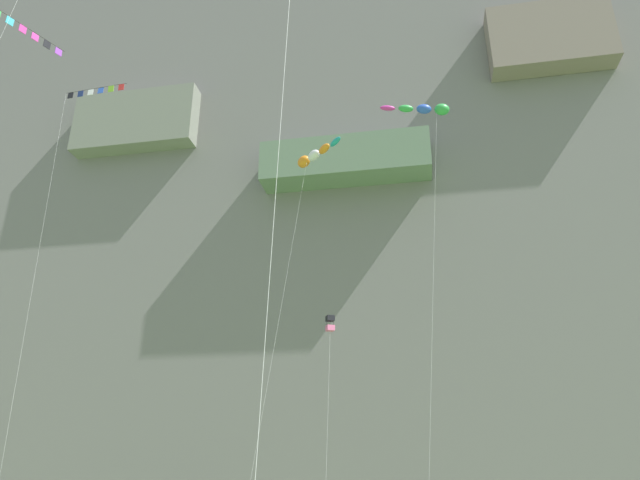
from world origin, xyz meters
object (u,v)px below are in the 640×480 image
(kite_windsock_upper_right, at_px, (425,109))
(kite_box_mid_center, at_px, (330,324))
(kite_banner_mid_right, at_px, (92,103))
(kite_windsock_far_right, at_px, (313,156))
(kite_banner_low_center, at_px, (17,54))

(kite_windsock_upper_right, height_order, kite_box_mid_center, kite_windsock_upper_right)
(kite_windsock_upper_right, bearing_deg, kite_banner_mid_right, -173.71)
(kite_banner_mid_right, bearing_deg, kite_windsock_far_right, 8.61)
(kite_box_mid_center, bearing_deg, kite_banner_mid_right, -168.89)
(kite_banner_low_center, relative_size, kite_banner_mid_right, 0.73)
(kite_banner_mid_right, bearing_deg, kite_banner_low_center, -66.50)
(kite_windsock_upper_right, height_order, kite_banner_mid_right, kite_banner_mid_right)
(kite_windsock_upper_right, relative_size, kite_box_mid_center, 2.34)
(kite_windsock_far_right, xyz_separation_m, kite_box_mid_center, (1.20, 1.11, -14.17))
(kite_windsock_upper_right, height_order, kite_windsock_far_right, kite_windsock_upper_right)
(kite_box_mid_center, xyz_separation_m, kite_banner_low_center, (-13.51, -20.61, 10.48))
(kite_box_mid_center, relative_size, kite_banner_low_center, 0.53)
(kite_windsock_far_right, height_order, kite_banner_mid_right, kite_banner_mid_right)
(kite_windsock_upper_right, height_order, kite_banner_low_center, kite_windsock_upper_right)
(kite_windsock_far_right, bearing_deg, kite_windsock_upper_right, 1.52)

